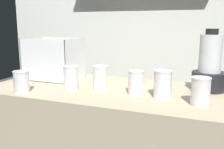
# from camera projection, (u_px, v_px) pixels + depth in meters

# --- Properties ---
(back_wall_unit) EXTENTS (2.60, 0.24, 2.50)m
(back_wall_unit) POSITION_uv_depth(u_px,v_px,m) (147.00, 22.00, 2.05)
(back_wall_unit) COLOR silver
(back_wall_unit) RESTS_ON ground_plane
(carrot_display_bin) EXTENTS (0.33, 0.25, 0.26)m
(carrot_display_bin) POSITION_uv_depth(u_px,v_px,m) (54.00, 66.00, 1.67)
(carrot_display_bin) COLOR white
(carrot_display_bin) RESTS_ON counter
(blender_pitcher) EXTENTS (0.18, 0.18, 0.33)m
(blender_pitcher) POSITION_uv_depth(u_px,v_px,m) (209.00, 68.00, 1.37)
(blender_pitcher) COLOR black
(blender_pitcher) RESTS_ON counter
(juice_cup_carrot_far_left) EXTENTS (0.08, 0.08, 0.11)m
(juice_cup_carrot_far_left) POSITION_uv_depth(u_px,v_px,m) (22.00, 83.00, 1.34)
(juice_cup_carrot_far_left) COLOR white
(juice_cup_carrot_far_left) RESTS_ON counter
(juice_cup_mango_left) EXTENTS (0.08, 0.08, 0.13)m
(juice_cup_mango_left) POSITION_uv_depth(u_px,v_px,m) (71.00, 79.00, 1.38)
(juice_cup_mango_left) COLOR white
(juice_cup_mango_left) RESTS_ON counter
(juice_cup_carrot_middle) EXTENTS (0.08, 0.08, 0.13)m
(juice_cup_carrot_middle) POSITION_uv_depth(u_px,v_px,m) (100.00, 79.00, 1.39)
(juice_cup_carrot_middle) COLOR white
(juice_cup_carrot_middle) RESTS_ON counter
(juice_cup_beet_right) EXTENTS (0.08, 0.08, 0.12)m
(juice_cup_beet_right) POSITION_uv_depth(u_px,v_px,m) (136.00, 84.00, 1.30)
(juice_cup_beet_right) COLOR white
(juice_cup_beet_right) RESTS_ON counter
(juice_cup_pomegranate_far_right) EXTENTS (0.09, 0.09, 0.14)m
(juice_cup_pomegranate_far_right) POSITION_uv_depth(u_px,v_px,m) (162.00, 86.00, 1.24)
(juice_cup_pomegranate_far_right) COLOR white
(juice_cup_pomegranate_far_right) RESTS_ON counter
(juice_cup_pomegranate_rightmost) EXTENTS (0.09, 0.09, 0.13)m
(juice_cup_pomegranate_rightmost) POSITION_uv_depth(u_px,v_px,m) (200.00, 93.00, 1.12)
(juice_cup_pomegranate_rightmost) COLOR white
(juice_cup_pomegranate_rightmost) RESTS_ON counter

